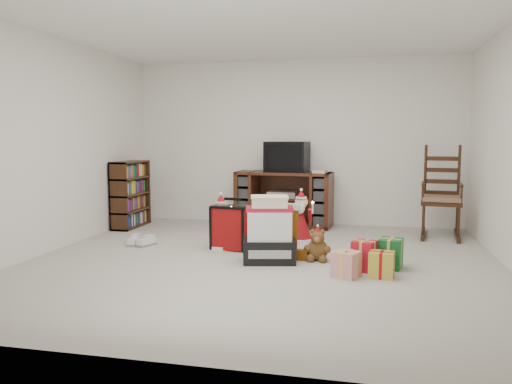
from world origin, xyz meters
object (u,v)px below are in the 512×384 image
mrs_claus_figurine (221,228)px  sneaker_pair (140,242)px  teddy_bear (318,247)px  rocking_chair (440,204)px  tv_stand (284,199)px  gift_pile (269,234)px  gift_cluster (374,262)px  crt_television (287,157)px  red_suitcase (230,227)px  bookshelf (131,195)px  santa_figurine (301,222)px

mrs_claus_figurine → sneaker_pair: size_ratio=2.03×
teddy_bear → sneaker_pair: bearing=172.6°
rocking_chair → sneaker_pair: 3.98m
sneaker_pair → tv_stand: bearing=55.4°
gift_pile → teddy_bear: (0.50, 0.17, -0.16)m
sneaker_pair → gift_cluster: gift_cluster is taller
sneaker_pair → gift_cluster: 2.89m
teddy_bear → crt_television: bearing=107.8°
teddy_bear → sneaker_pair: teddy_bear is taller
rocking_chair → crt_television: (-2.15, 0.34, 0.61)m
teddy_bear → gift_pile: bearing=-161.6°
rocking_chair → crt_television: bearing=177.7°
tv_stand → gift_pile: size_ratio=2.12×
sneaker_pair → gift_pile: bearing=-8.8°
red_suitcase → gift_cluster: 1.82m
bookshelf → gift_pile: size_ratio=1.42×
mrs_claus_figurine → teddy_bear: bearing=-16.3°
sneaker_pair → mrs_claus_figurine: bearing=9.4°
tv_stand → mrs_claus_figurine: size_ratio=2.24×
tv_stand → red_suitcase: (-0.36, -1.73, -0.14)m
mrs_claus_figurine → gift_cluster: size_ratio=0.82×
gift_pile → red_suitcase: (-0.57, 0.47, -0.04)m
bookshelf → tv_stand: bearing=14.5°
tv_stand → crt_television: crt_television is taller
rocking_chair → gift_cluster: rocking_chair is taller
tv_stand → mrs_claus_figurine: bearing=-100.6°
gift_cluster → gift_pile: bearing=165.9°
bookshelf → sneaker_pair: 1.44m
crt_television → gift_cluster: bearing=-56.8°
santa_figurine → gift_cluster: size_ratio=0.84×
bookshelf → crt_television: 2.40m
teddy_bear → crt_television: 2.35m
tv_stand → crt_television: 0.63m
tv_stand → gift_pile: (0.21, -2.20, -0.11)m
red_suitcase → teddy_bear: 1.11m
bookshelf → teddy_bear: bearing=-26.7°
red_suitcase → sneaker_pair: red_suitcase is taller
gift_cluster → santa_figurine: bearing=122.8°
red_suitcase → teddy_bear: bearing=-9.2°
rocking_chair → mrs_claus_figurine: (-2.67, -1.38, -0.18)m
santa_figurine → rocking_chair: bearing=23.5°
mrs_claus_figurine → crt_television: size_ratio=1.00×
gift_cluster → crt_television: 2.95m
teddy_bear → mrs_claus_figurine: 1.24m
red_suitcase → santa_figurine: (0.76, 0.65, -0.01)m
tv_stand → bookshelf: size_ratio=1.50×
tv_stand → sneaker_pair: bearing=-125.4°
bookshelf → mrs_claus_figurine: 2.07m
bookshelf → red_suitcase: size_ratio=1.59×
rocking_chair → mrs_claus_figurine: size_ratio=1.94×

